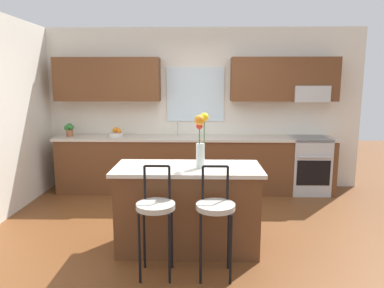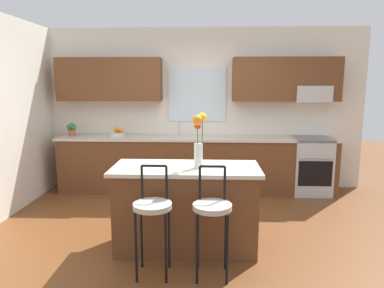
{
  "view_description": "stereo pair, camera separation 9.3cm",
  "coord_description": "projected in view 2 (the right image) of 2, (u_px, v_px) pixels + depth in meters",
  "views": [
    {
      "loc": [
        0.09,
        -4.05,
        1.81
      ],
      "look_at": [
        -0.02,
        0.55,
        1.0
      ],
      "focal_mm": 33.12,
      "sensor_mm": 36.0,
      "label": 1
    },
    {
      "loc": [
        0.18,
        -4.05,
        1.81
      ],
      "look_at": [
        -0.02,
        0.55,
        1.0
      ],
      "focal_mm": 33.12,
      "sensor_mm": 36.0,
      "label": 2
    }
  ],
  "objects": [
    {
      "name": "kitchen_island",
      "position": [
        186.0,
        207.0,
        3.84
      ],
      "size": [
        1.57,
        0.7,
        0.92
      ],
      "color": "brown",
      "rests_on": "ground"
    },
    {
      "name": "potted_plant_small",
      "position": [
        72.0,
        129.0,
        5.89
      ],
      "size": [
        0.17,
        0.12,
        0.22
      ],
      "color": "#9E5B3D",
      "rests_on": "counter_run"
    },
    {
      "name": "back_wall_assembly",
      "position": [
        199.0,
        100.0,
        5.99
      ],
      "size": [
        5.6,
        0.5,
        2.7
      ],
      "color": "silver",
      "rests_on": "ground"
    },
    {
      "name": "counter_run",
      "position": [
        196.0,
        164.0,
        5.9
      ],
      "size": [
        4.56,
        0.64,
        0.92
      ],
      "color": "brown",
      "rests_on": "ground"
    },
    {
      "name": "oven_range",
      "position": [
        310.0,
        166.0,
        5.79
      ],
      "size": [
        0.6,
        0.64,
        0.92
      ],
      "color": "#B7BABC",
      "rests_on": "ground"
    },
    {
      "name": "ground_plane",
      "position": [
        192.0,
        233.0,
        4.3
      ],
      "size": [
        14.0,
        14.0,
        0.0
      ],
      "primitive_type": "plane",
      "color": "brown"
    },
    {
      "name": "flower_vase",
      "position": [
        199.0,
        138.0,
        3.64
      ],
      "size": [
        0.14,
        0.16,
        0.58
      ],
      "color": "silver",
      "rests_on": "kitchen_island"
    },
    {
      "name": "sink_faucet",
      "position": [
        179.0,
        127.0,
        5.95
      ],
      "size": [
        0.02,
        0.13,
        0.23
      ],
      "color": "#B7BABC",
      "rests_on": "counter_run"
    },
    {
      "name": "fruit_bowl_oranges",
      "position": [
        118.0,
        133.0,
        5.87
      ],
      "size": [
        0.24,
        0.24,
        0.16
      ],
      "color": "silver",
      "rests_on": "counter_run"
    },
    {
      "name": "bar_stool_middle",
      "position": [
        212.0,
        212.0,
        3.24
      ],
      "size": [
        0.36,
        0.36,
        1.04
      ],
      "color": "black",
      "rests_on": "ground"
    },
    {
      "name": "bar_stool_near",
      "position": [
        153.0,
        211.0,
        3.27
      ],
      "size": [
        0.36,
        0.36,
        1.04
      ],
      "color": "black",
      "rests_on": "ground"
    }
  ]
}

